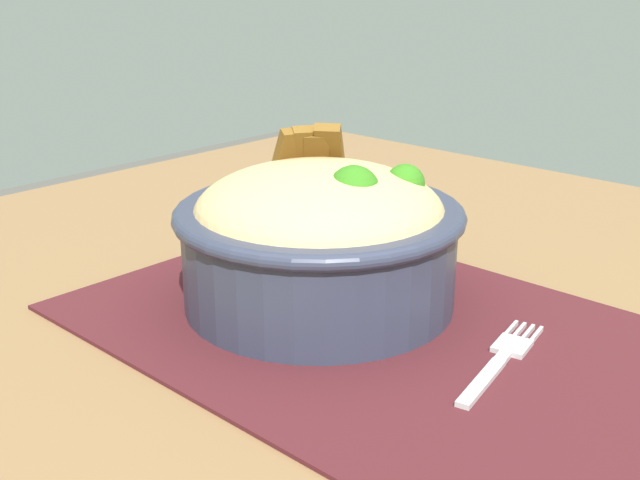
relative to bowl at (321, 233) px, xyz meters
name	(u,v)px	position (x,y,z in m)	size (l,w,h in m)	color
table	(414,416)	(0.09, 0.00, -0.12)	(1.11, 0.99, 0.70)	olive
placemat	(375,329)	(0.06, -0.01, -0.06)	(0.43, 0.30, 0.00)	#47191E
bowl	(321,233)	(0.00, 0.00, 0.00)	(0.22, 0.22, 0.13)	#2D3347
fork	(502,358)	(0.15, 0.01, -0.05)	(0.04, 0.13, 0.00)	silver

